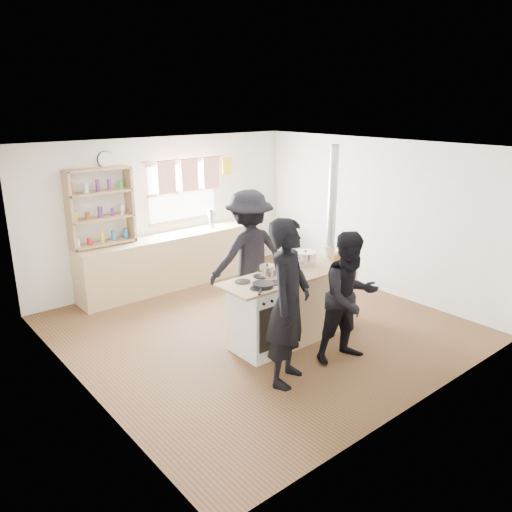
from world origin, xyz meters
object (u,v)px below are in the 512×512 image
(cooking_island, at_px, (294,305))
(stockpot_stove, at_px, (267,271))
(flue_heater, at_px, (329,275))
(person_far, at_px, (249,255))
(bread_board, at_px, (338,258))
(thermos, at_px, (211,219))
(roast_tray, at_px, (286,269))
(person_near_right, at_px, (350,297))
(person_near_left, at_px, (288,303))
(stockpot_counter, at_px, (306,258))
(skillet_greens, at_px, (263,285))

(cooking_island, distance_m, stockpot_stove, 0.67)
(stockpot_stove, xyz_separation_m, flue_heater, (1.24, 0.06, -0.35))
(stockpot_stove, relative_size, person_far, 0.11)
(stockpot_stove, distance_m, bread_board, 1.16)
(thermos, xyz_separation_m, stockpot_stove, (-0.98, -2.66, -0.05))
(roast_tray, relative_size, person_near_right, 0.25)
(person_near_left, height_order, person_far, person_near_left)
(stockpot_counter, height_order, person_far, person_far)
(flue_heater, bearing_deg, person_near_left, -151.37)
(stockpot_stove, bearing_deg, skillet_greens, -138.13)
(thermos, height_order, skillet_greens, thermos)
(skillet_greens, bearing_deg, person_near_left, -103.27)
(cooking_island, height_order, person_far, person_far)
(roast_tray, bearing_deg, stockpot_stove, 173.61)
(thermos, height_order, roast_tray, thermos)
(roast_tray, height_order, flue_heater, flue_heater)
(stockpot_stove, xyz_separation_m, person_far, (0.37, 0.84, -0.06))
(roast_tray, distance_m, person_near_right, 0.95)
(stockpot_stove, distance_m, stockpot_counter, 0.69)
(skillet_greens, height_order, flue_heater, flue_heater)
(bread_board, xyz_separation_m, flue_heater, (0.09, 0.23, -0.32))
(bread_board, bearing_deg, person_near_left, -156.54)
(stockpot_stove, xyz_separation_m, person_near_left, (-0.42, -0.84, -0.06))
(skillet_greens, relative_size, person_near_left, 0.19)
(person_near_right, bearing_deg, thermos, 94.80)
(stockpot_counter, bearing_deg, person_near_right, -101.87)
(stockpot_counter, height_order, bread_board, stockpot_counter)
(person_near_right, bearing_deg, cooking_island, 110.16)
(person_near_left, bearing_deg, person_near_right, -34.95)
(person_near_left, bearing_deg, flue_heater, 0.23)
(flue_heater, relative_size, person_far, 1.33)
(person_far, bearing_deg, roast_tray, 90.32)
(skillet_greens, height_order, bread_board, bread_board)
(skillet_greens, relative_size, person_far, 0.19)
(roast_tray, height_order, bread_board, bread_board)
(thermos, relative_size, person_near_right, 0.19)
(bread_board, bearing_deg, flue_heater, 67.81)
(thermos, distance_m, stockpot_counter, 2.67)
(flue_heater, bearing_deg, stockpot_stove, -177.02)
(stockpot_counter, distance_m, flue_heater, 0.66)
(skillet_greens, xyz_separation_m, roast_tray, (0.57, 0.22, 0.01))
(thermos, relative_size, bread_board, 1.04)
(person_far, bearing_deg, stockpot_stove, 72.08)
(flue_heater, height_order, person_far, flue_heater)
(bread_board, height_order, flue_heater, flue_heater)
(roast_tray, height_order, person_far, person_far)
(stockpot_counter, bearing_deg, bread_board, -20.43)
(stockpot_stove, bearing_deg, bread_board, -8.04)
(thermos, bearing_deg, stockpot_counter, -96.32)
(thermos, distance_m, bread_board, 2.83)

